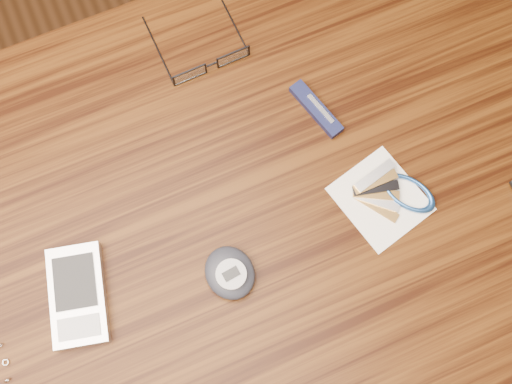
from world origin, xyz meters
TOP-DOWN VIEW (x-y plane):
  - ground at (0.00, 0.00)m, footprint 3.80×3.80m
  - desk at (0.00, 0.00)m, footprint 1.00×0.70m
  - eyeglasses at (0.04, 0.22)m, footprint 0.11×0.12m
  - pda_phone at (-0.22, -0.01)m, footprint 0.09×0.13m
  - pedometer at (-0.04, -0.05)m, footprint 0.07×0.07m
  - notepad_keys at (0.18, -0.04)m, footprint 0.13×0.13m
  - pocket_knife at (0.14, 0.10)m, footprint 0.04×0.09m

SIDE VIEW (x-z plane):
  - ground at x=0.00m, z-range 0.00..0.00m
  - desk at x=0.00m, z-range 0.27..1.02m
  - notepad_keys at x=0.18m, z-range 0.75..0.76m
  - pocket_knife at x=0.14m, z-range 0.75..0.76m
  - pda_phone at x=-0.22m, z-range 0.75..0.77m
  - eyeglasses at x=0.04m, z-range 0.75..0.77m
  - pedometer at x=-0.04m, z-range 0.75..0.78m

